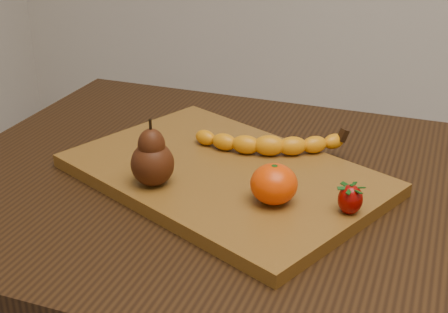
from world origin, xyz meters
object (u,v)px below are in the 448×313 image
at_px(cutting_board, 224,175).
at_px(mandarin, 274,184).
at_px(table, 267,242).
at_px(pear, 152,153).

distance_m(cutting_board, mandarin, 0.12).
bearing_deg(table, cutting_board, -172.65).
distance_m(cutting_board, pear, 0.12).
bearing_deg(mandarin, cutting_board, 143.97).
height_order(table, mandarin, mandarin).
height_order(pear, mandarin, pear).
xyz_separation_m(cutting_board, mandarin, (0.10, -0.07, 0.04)).
distance_m(table, mandarin, 0.17).
bearing_deg(table, mandarin, -70.11).
relative_size(cutting_board, mandarin, 7.11).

